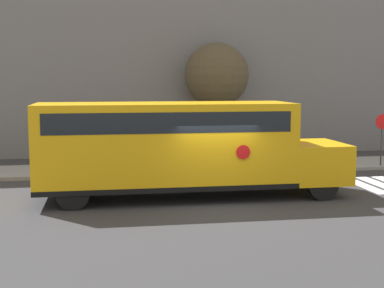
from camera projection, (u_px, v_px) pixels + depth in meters
The scene contains 6 objects.
ground_plane at pixel (216, 204), 16.89m from camera, with size 60.00×60.00×0.00m, color #333335.
sidewalk_strip at pixel (185, 168), 23.25m from camera, with size 44.00×3.00×0.15m.
building_backdrop at pixel (166, 46), 28.94m from camera, with size 32.00×4.00×11.45m.
school_bus at pixel (178, 144), 17.50m from camera, with size 10.19×2.57×3.15m.
stop_sign at pixel (382, 133), 23.30m from camera, with size 0.66×0.10×2.42m.
tree_near_sidewalk at pixel (217, 76), 26.36m from camera, with size 3.17×3.17×5.71m.
Camera 1 is at (-3.45, -16.20, 3.89)m, focal length 50.00 mm.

